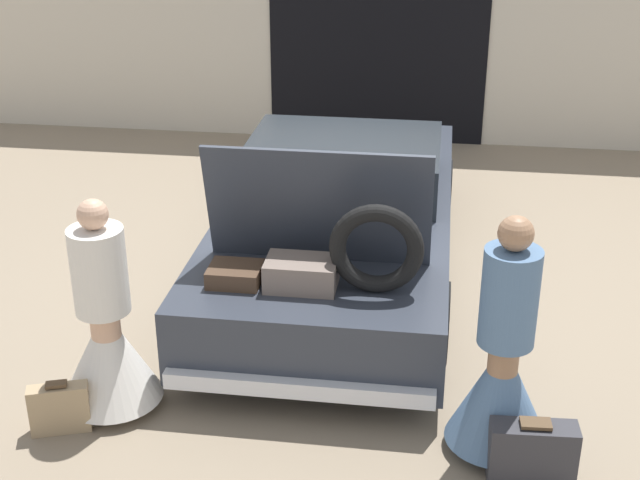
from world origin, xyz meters
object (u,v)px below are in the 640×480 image
Objects in this scene: car at (340,217)px; suitcase_beside_right_person at (532,453)px; suitcase_beside_left_person at (60,408)px; person_right at (502,372)px; person_left at (107,337)px.

suitcase_beside_right_person is at bearing -60.60° from car.
suitcase_beside_left_person is at bearing 178.61° from suitcase_beside_right_person.
car is 2.81× the size of person_right.
person_left is 3.79× the size of suitcase_beside_left_person.
person_right is (2.69, -0.12, 0.04)m from person_left.
suitcase_beside_right_person is at bearing -1.39° from suitcase_beside_left_person.
suitcase_beside_left_person is (-0.25, -0.34, -0.38)m from person_left.
car reaches higher than person_right.
suitcase_beside_right_person is (1.55, -2.74, -0.35)m from car.
car is 2.97× the size of person_left.
person_right reaches higher than person_left.
suitcase_beside_left_person is (-2.93, -0.22, -0.41)m from person_right.
car reaches higher than suitcase_beside_left_person.
suitcase_beside_left_person is at bearing 84.90° from person_right.
suitcase_beside_left_person is at bearing -41.32° from person_left.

